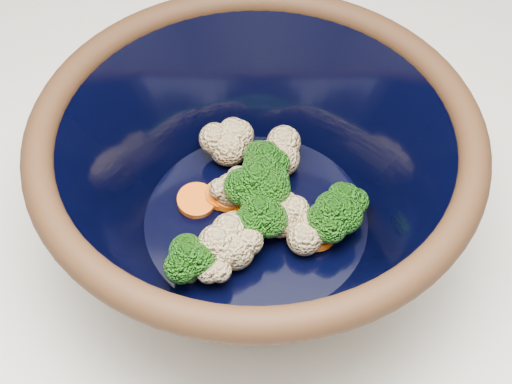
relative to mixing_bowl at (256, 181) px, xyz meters
name	(u,v)px	position (x,y,z in m)	size (l,w,h in m)	color
mixing_bowl	(256,181)	(0.00, 0.00, 0.00)	(0.39, 0.39, 0.14)	black
vegetable_pile	(262,201)	(0.00, 0.00, -0.02)	(0.15, 0.15, 0.06)	#608442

